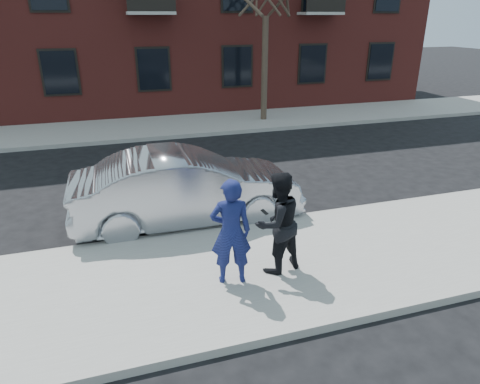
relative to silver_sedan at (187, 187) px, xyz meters
name	(u,v)px	position (x,y,z in m)	size (l,w,h in m)	color
ground	(242,270)	(0.54, -2.30, -0.82)	(100.00, 100.00, 0.00)	black
near_sidewalk	(246,273)	(0.54, -2.55, -0.75)	(50.00, 3.50, 0.15)	gray
near_curb	(220,229)	(0.54, -0.75, -0.75)	(50.00, 0.10, 0.15)	#999691
far_sidewalk	(160,127)	(0.54, 8.95, -0.75)	(50.00, 3.50, 0.15)	gray
far_curb	(166,137)	(0.54, 7.15, -0.75)	(50.00, 0.10, 0.15)	#999691
silver_sedan	(187,187)	(0.00, 0.00, 0.00)	(1.75, 5.01, 1.65)	#999BA3
man_hoodie	(231,232)	(0.20, -2.78, 0.25)	(0.75, 0.58, 1.86)	navy
man_peacoat	(278,223)	(1.06, -2.68, 0.24)	(1.04, 0.91, 1.83)	black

